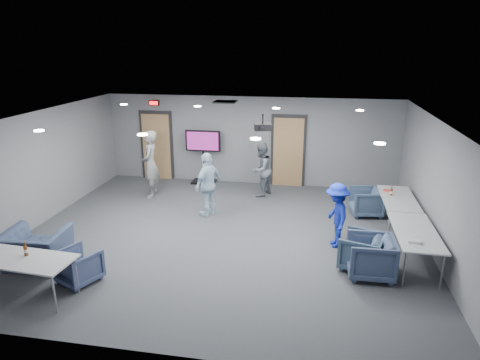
% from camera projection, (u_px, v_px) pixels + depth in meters
% --- Properties ---
extents(floor, '(9.00, 9.00, 0.00)m').
position_uv_depth(floor, '(222.00, 236.00, 9.81)').
color(floor, '#35393D').
rests_on(floor, ground).
extents(ceiling, '(9.00, 9.00, 0.00)m').
position_uv_depth(ceiling, '(221.00, 118.00, 8.99)').
color(ceiling, silver).
rests_on(ceiling, wall_back).
extents(wall_back, '(9.00, 0.02, 2.70)m').
position_uv_depth(wall_back, '(250.00, 141.00, 13.15)').
color(wall_back, slate).
rests_on(wall_back, floor).
extents(wall_front, '(9.00, 0.02, 2.70)m').
position_uv_depth(wall_front, '(156.00, 270.00, 5.65)').
color(wall_front, slate).
rests_on(wall_front, floor).
extents(wall_left, '(0.02, 8.00, 2.70)m').
position_uv_depth(wall_left, '(37.00, 169.00, 10.15)').
color(wall_left, slate).
rests_on(wall_left, floor).
extents(wall_right, '(0.02, 8.00, 2.70)m').
position_uv_depth(wall_right, '(438.00, 191.00, 8.65)').
color(wall_right, slate).
rests_on(wall_right, floor).
extents(door_left, '(1.06, 0.17, 2.24)m').
position_uv_depth(door_left, '(157.00, 146.00, 13.70)').
color(door_left, black).
rests_on(door_left, wall_back).
extents(door_right, '(1.06, 0.17, 2.24)m').
position_uv_depth(door_right, '(288.00, 152.00, 12.99)').
color(door_right, black).
rests_on(door_right, wall_back).
extents(exit_sign, '(0.32, 0.08, 0.16)m').
position_uv_depth(exit_sign, '(154.00, 103.00, 13.26)').
color(exit_sign, black).
rests_on(exit_sign, wall_back).
extents(hvac_diffuser, '(0.60, 0.60, 0.03)m').
position_uv_depth(hvac_diffuser, '(225.00, 102.00, 11.70)').
color(hvac_diffuser, black).
rests_on(hvac_diffuser, ceiling).
extents(downlights, '(6.18, 3.78, 0.02)m').
position_uv_depth(downlights, '(221.00, 119.00, 8.99)').
color(downlights, white).
rests_on(downlights, ceiling).
extents(person_a, '(0.57, 0.76, 1.90)m').
position_uv_depth(person_a, '(150.00, 164.00, 12.11)').
color(person_a, gray).
rests_on(person_a, floor).
extents(person_b, '(0.84, 0.93, 1.55)m').
position_uv_depth(person_b, '(261.00, 170.00, 12.18)').
color(person_b, slate).
rests_on(person_b, floor).
extents(person_c, '(0.76, 1.04, 1.64)m').
position_uv_depth(person_c, '(208.00, 184.00, 10.77)').
color(person_c, silver).
rests_on(person_c, floor).
extents(person_d, '(0.70, 1.00, 1.41)m').
position_uv_depth(person_d, '(336.00, 215.00, 9.12)').
color(person_d, '#182AA1').
rests_on(person_d, floor).
extents(chair_right_a, '(0.87, 0.85, 0.70)m').
position_uv_depth(chair_right_a, '(366.00, 202.00, 10.90)').
color(chair_right_a, '#3A4C64').
rests_on(chair_right_a, floor).
extents(chair_right_b, '(0.98, 0.97, 0.72)m').
position_uv_depth(chair_right_b, '(361.00, 251.00, 8.29)').
color(chair_right_b, '#374A5F').
rests_on(chair_right_b, floor).
extents(chair_right_c, '(0.87, 0.84, 0.78)m').
position_uv_depth(chair_right_c, '(371.00, 257.00, 8.01)').
color(chair_right_c, '#3D4B6A').
rests_on(chair_right_c, floor).
extents(chair_front_a, '(0.90, 0.91, 0.63)m').
position_uv_depth(chair_front_a, '(79.00, 266.00, 7.82)').
color(chair_front_a, '#3D496A').
rests_on(chair_front_a, floor).
extents(chair_front_b, '(1.22, 1.09, 0.74)m').
position_uv_depth(chair_front_b, '(36.00, 249.00, 8.37)').
color(chair_front_b, '#35435D').
rests_on(chair_front_b, floor).
extents(table_right_a, '(0.76, 1.83, 0.73)m').
position_uv_depth(table_right_a, '(398.00, 200.00, 10.10)').
color(table_right_a, '#B5B8BA').
rests_on(table_right_a, floor).
extents(table_right_b, '(0.80, 1.92, 0.73)m').
position_uv_depth(table_right_b, '(415.00, 233.00, 8.32)').
color(table_right_b, '#B5B8BA').
rests_on(table_right_b, floor).
extents(table_front_left, '(1.89, 0.89, 0.73)m').
position_uv_depth(table_front_left, '(20.00, 260.00, 7.26)').
color(table_front_left, '#B5B8BA').
rests_on(table_front_left, floor).
extents(bottle_front, '(0.07, 0.07, 0.25)m').
position_uv_depth(bottle_front, '(26.00, 251.00, 7.31)').
color(bottle_front, '#602D10').
rests_on(bottle_front, table_front_left).
extents(bottle_right, '(0.06, 0.06, 0.24)m').
position_uv_depth(bottle_right, '(391.00, 192.00, 10.22)').
color(bottle_right, '#602D10').
rests_on(bottle_right, table_right_a).
extents(snack_box, '(0.18, 0.15, 0.04)m').
position_uv_depth(snack_box, '(387.00, 191.00, 10.54)').
color(snack_box, '#B9352E').
rests_on(snack_box, table_right_a).
extents(wrapper, '(0.23, 0.18, 0.05)m').
position_uv_depth(wrapper, '(415.00, 241.00, 7.81)').
color(wrapper, silver).
rests_on(wrapper, table_right_b).
extents(tv_stand, '(1.09, 0.52, 1.67)m').
position_uv_depth(tv_stand, '(203.00, 153.00, 13.27)').
color(tv_stand, black).
rests_on(tv_stand, floor).
extents(projector, '(0.44, 0.40, 0.37)m').
position_uv_depth(projector, '(263.00, 127.00, 9.72)').
color(projector, black).
rests_on(projector, ceiling).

